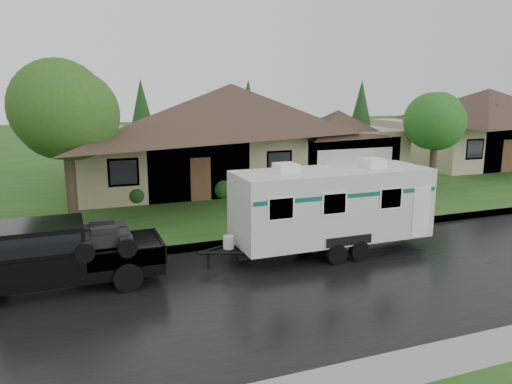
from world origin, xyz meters
The scene contains 11 objects.
ground centered at (0.00, 0.00, 0.00)m, with size 140.00×140.00×0.00m, color #214F18.
road centered at (0.00, -2.00, 0.01)m, with size 140.00×8.00×0.01m, color black.
curb centered at (0.00, 2.25, 0.07)m, with size 140.00×0.50×0.15m, color gray.
lawn centered at (0.00, 15.00, 0.07)m, with size 140.00×26.00×0.15m, color #214F18.
house_main centered at (2.29, 13.84, 3.59)m, with size 19.44×10.80×6.90m.
house_neighbor centered at (22.27, 14.34, 3.32)m, with size 15.12×9.72×6.45m.
tree_left_green centered at (-7.12, 7.30, 4.65)m, with size 3.92×3.92×6.49m.
tree_right_green centered at (11.58, 7.79, 3.78)m, with size 3.17×3.17×5.25m.
shrub_row centered at (2.00, 9.30, 0.65)m, with size 13.60×1.00×1.00m.
pickup_truck centered at (-7.79, 0.30, 1.02)m, with size 5.71×2.17×1.90m.
travel_trailer centered at (1.01, 0.30, 1.68)m, with size 7.05×2.48×3.16m.
Camera 1 is at (-7.25, -14.02, 5.54)m, focal length 35.00 mm.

